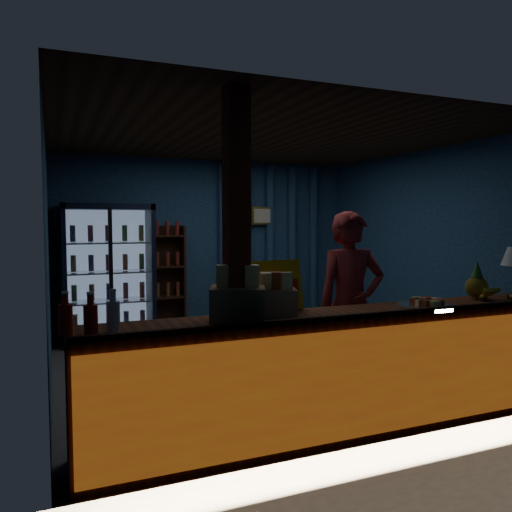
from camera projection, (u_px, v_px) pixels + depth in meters
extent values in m
plane|color=#515154|center=(266.00, 365.00, 5.78)|extent=(4.60, 4.60, 0.00)
plane|color=navy|center=(209.00, 245.00, 7.72)|extent=(4.60, 0.00, 4.60)
plane|color=navy|center=(385.00, 270.00, 3.66)|extent=(4.60, 0.00, 4.60)
plane|color=navy|center=(48.00, 259.00, 4.82)|extent=(0.00, 4.40, 4.40)
plane|color=navy|center=(426.00, 249.00, 6.56)|extent=(0.00, 4.40, 4.40)
plane|color=#472D19|center=(266.00, 138.00, 5.60)|extent=(4.60, 4.60, 0.00)
cube|color=brown|center=(360.00, 369.00, 3.99)|extent=(4.40, 0.55, 0.95)
cube|color=red|center=(382.00, 380.00, 3.73)|extent=(4.35, 0.02, 0.81)
cube|color=#392112|center=(381.00, 314.00, 3.71)|extent=(4.40, 0.04, 0.04)
cube|color=maroon|center=(237.00, 272.00, 3.54)|extent=(0.16, 0.16, 2.60)
cube|color=black|center=(107.00, 272.00, 7.08)|extent=(1.20, 0.06, 1.90)
cube|color=black|center=(64.00, 275.00, 6.62)|extent=(0.06, 0.60, 1.90)
cube|color=black|center=(150.00, 272.00, 7.05)|extent=(0.06, 0.60, 1.90)
cube|color=black|center=(107.00, 207.00, 6.77)|extent=(1.20, 0.60, 0.08)
cube|color=black|center=(110.00, 339.00, 6.90)|extent=(1.20, 0.60, 0.08)
cube|color=#99B2D8|center=(107.00, 272.00, 7.04)|extent=(1.08, 0.02, 1.74)
cube|color=white|center=(111.00, 275.00, 6.58)|extent=(1.12, 0.02, 1.78)
cube|color=black|center=(111.00, 276.00, 6.56)|extent=(0.05, 0.05, 1.80)
cube|color=silver|center=(110.00, 329.00, 6.89)|extent=(1.08, 0.48, 0.02)
cylinder|color=#BB341A|center=(75.00, 323.00, 6.71)|extent=(0.07, 0.07, 0.22)
cylinder|color=#286A1A|center=(92.00, 321.00, 6.79)|extent=(0.07, 0.07, 0.22)
cylinder|color=#9E8018|center=(110.00, 320.00, 6.88)|extent=(0.07, 0.07, 0.22)
cylinder|color=navy|center=(126.00, 319.00, 6.97)|extent=(0.07, 0.07, 0.22)
cylinder|color=maroon|center=(142.00, 318.00, 7.05)|extent=(0.07, 0.07, 0.22)
cube|color=silver|center=(109.00, 301.00, 6.86)|extent=(1.08, 0.48, 0.02)
cylinder|color=#286A1A|center=(74.00, 293.00, 6.68)|extent=(0.07, 0.07, 0.22)
cylinder|color=#9E8018|center=(92.00, 292.00, 6.77)|extent=(0.07, 0.07, 0.22)
cylinder|color=navy|center=(109.00, 291.00, 6.85)|extent=(0.07, 0.07, 0.22)
cylinder|color=maroon|center=(126.00, 291.00, 6.94)|extent=(0.07, 0.07, 0.22)
cylinder|color=#BB341A|center=(142.00, 290.00, 7.02)|extent=(0.07, 0.07, 0.22)
cube|color=silver|center=(109.00, 272.00, 6.83)|extent=(1.08, 0.48, 0.02)
cylinder|color=#9E8018|center=(73.00, 263.00, 6.65)|extent=(0.07, 0.07, 0.22)
cylinder|color=navy|center=(91.00, 263.00, 6.74)|extent=(0.07, 0.07, 0.22)
cylinder|color=maroon|center=(108.00, 262.00, 6.82)|extent=(0.07, 0.07, 0.22)
cylinder|color=#BB341A|center=(125.00, 262.00, 6.91)|extent=(0.07, 0.07, 0.22)
cylinder|color=#286A1A|center=(142.00, 261.00, 7.00)|extent=(0.07, 0.07, 0.22)
cube|color=silver|center=(108.00, 243.00, 6.81)|extent=(1.08, 0.48, 0.02)
cylinder|color=navy|center=(73.00, 234.00, 6.63)|extent=(0.07, 0.07, 0.22)
cylinder|color=maroon|center=(90.00, 233.00, 6.71)|extent=(0.07, 0.07, 0.22)
cylinder|color=#BB341A|center=(108.00, 233.00, 6.80)|extent=(0.07, 0.07, 0.22)
cylinder|color=#286A1A|center=(125.00, 233.00, 6.88)|extent=(0.07, 0.07, 0.22)
cylinder|color=#9E8018|center=(141.00, 233.00, 6.97)|extent=(0.07, 0.07, 0.22)
cube|color=#392112|center=(166.00, 279.00, 7.44)|extent=(0.50, 0.02, 1.60)
cube|color=#392112|center=(151.00, 281.00, 7.24)|extent=(0.03, 0.28, 1.60)
cube|color=#392112|center=(183.00, 279.00, 7.41)|extent=(0.03, 0.28, 1.60)
cube|color=#392112|center=(168.00, 327.00, 7.37)|extent=(0.46, 0.26, 0.02)
cube|color=#392112|center=(168.00, 297.00, 7.34)|extent=(0.46, 0.26, 0.02)
cube|color=#392112|center=(167.00, 267.00, 7.31)|extent=(0.46, 0.26, 0.02)
cube|color=#392112|center=(167.00, 236.00, 7.28)|extent=(0.46, 0.26, 0.02)
cylinder|color=navy|center=(223.00, 245.00, 7.74)|extent=(0.14, 0.14, 2.50)
cylinder|color=navy|center=(247.00, 244.00, 7.89)|extent=(0.14, 0.14, 2.50)
cylinder|color=navy|center=(270.00, 244.00, 8.04)|extent=(0.14, 0.14, 2.50)
cylinder|color=navy|center=(292.00, 243.00, 8.20)|extent=(0.14, 0.14, 2.50)
cylinder|color=navy|center=(314.00, 243.00, 8.35)|extent=(0.14, 0.14, 2.50)
cube|color=gold|center=(262.00, 216.00, 7.92)|extent=(0.36, 0.03, 0.28)
cube|color=silver|center=(263.00, 216.00, 7.90)|extent=(0.30, 0.01, 0.22)
imported|color=maroon|center=(351.00, 306.00, 4.64)|extent=(0.71, 0.54, 1.75)
imported|color=#58B161|center=(261.00, 313.00, 7.28)|extent=(0.99, 0.99, 0.65)
cube|color=#392112|center=(237.00, 318.00, 7.24)|extent=(0.70, 0.61, 0.53)
cylinder|color=#392112|center=(237.00, 296.00, 7.22)|extent=(0.11, 0.11, 0.11)
cube|color=#E3B20B|center=(274.00, 286.00, 3.90)|extent=(0.52, 0.18, 0.40)
cube|color=red|center=(276.00, 286.00, 3.88)|extent=(0.42, 0.10, 0.10)
cylinder|color=red|center=(66.00, 320.00, 3.09)|extent=(0.09, 0.09, 0.20)
cylinder|color=red|center=(65.00, 298.00, 3.08)|extent=(0.04, 0.04, 0.08)
cylinder|color=white|center=(65.00, 293.00, 3.07)|extent=(0.04, 0.04, 0.02)
cylinder|color=red|center=(91.00, 321.00, 3.07)|extent=(0.09, 0.09, 0.20)
cylinder|color=red|center=(90.00, 298.00, 3.06)|extent=(0.04, 0.04, 0.08)
cylinder|color=white|center=(90.00, 293.00, 3.05)|extent=(0.04, 0.04, 0.02)
cylinder|color=silver|center=(113.00, 317.00, 3.19)|extent=(0.09, 0.09, 0.20)
cylinder|color=silver|center=(113.00, 295.00, 3.18)|extent=(0.04, 0.04, 0.08)
cylinder|color=white|center=(113.00, 290.00, 3.18)|extent=(0.04, 0.04, 0.02)
cube|color=tan|center=(238.00, 304.00, 3.52)|extent=(0.47, 0.43, 0.25)
cube|color=yellow|center=(224.00, 276.00, 3.50)|extent=(0.12, 0.10, 0.16)
cube|color=#BC4E23|center=(238.00, 276.00, 3.51)|extent=(0.12, 0.10, 0.16)
cube|color=yellow|center=(251.00, 276.00, 3.51)|extent=(0.12, 0.10, 0.16)
cube|color=tan|center=(275.00, 302.00, 3.76)|extent=(0.37, 0.34, 0.20)
cube|color=yellow|center=(265.00, 281.00, 3.74)|extent=(0.10, 0.08, 0.13)
cube|color=#BC4E23|center=(275.00, 280.00, 3.75)|extent=(0.10, 0.08, 0.13)
cube|color=yellow|center=(285.00, 280.00, 3.76)|extent=(0.10, 0.08, 0.13)
cylinder|color=silver|center=(426.00, 306.00, 4.09)|extent=(0.46, 0.46, 0.02)
cube|color=yellow|center=(434.00, 301.00, 4.12)|extent=(0.10, 0.07, 0.05)
cube|color=#BC4E23|center=(426.00, 300.00, 4.17)|extent=(0.12, 0.12, 0.05)
cube|color=yellow|center=(418.00, 300.00, 4.17)|extent=(0.07, 0.10, 0.05)
cube|color=#BC4E23|center=(414.00, 301.00, 4.12)|extent=(0.12, 0.12, 0.05)
cube|color=yellow|center=(417.00, 303.00, 4.06)|extent=(0.10, 0.07, 0.05)
cube|color=#BC4E23|center=(425.00, 304.00, 4.01)|extent=(0.12, 0.12, 0.05)
cube|color=yellow|center=(433.00, 304.00, 4.01)|extent=(0.07, 0.10, 0.05)
cube|color=#BC4E23|center=(437.00, 303.00, 4.06)|extent=(0.12, 0.12, 0.05)
sphere|color=olive|center=(477.00, 287.00, 4.55)|extent=(0.20, 0.20, 0.20)
cone|color=#2A5F20|center=(477.00, 269.00, 4.54)|extent=(0.11, 0.11, 0.15)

